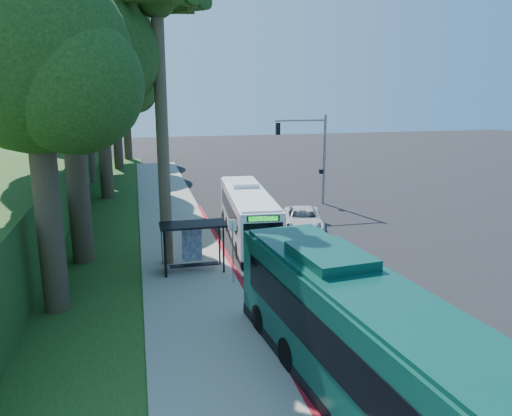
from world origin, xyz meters
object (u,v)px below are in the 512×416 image
object	(u,v)px
bus_shelter	(188,238)
white_bus	(248,213)
teal_bus	(363,341)
pickup	(303,220)

from	to	relation	value
bus_shelter	white_bus	size ratio (longest dim) A/B	0.29
teal_bus	pickup	distance (m)	18.20
bus_shelter	pickup	bearing A→B (deg)	36.12
white_bus	pickup	world-z (taller)	white_bus
bus_shelter	teal_bus	xyz separation A→B (m)	(3.76, -11.82, 0.15)
bus_shelter	pickup	distance (m)	9.96
teal_bus	white_bus	bearing A→B (deg)	82.64
bus_shelter	pickup	xyz separation A→B (m)	(8.00, 5.84, -1.08)
bus_shelter	white_bus	world-z (taller)	white_bus
white_bus	teal_bus	bearing A→B (deg)	-86.92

